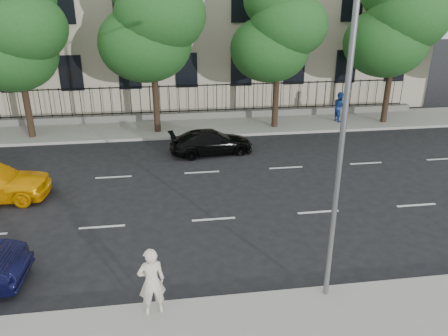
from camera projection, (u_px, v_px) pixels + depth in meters
name	position (u px, v px, depth m)	size (l,w,h in m)	color
ground	(223.00, 258.00, 13.74)	(120.00, 120.00, 0.00)	black
far_sidewalk	(191.00, 127.00, 26.54)	(60.00, 4.00, 0.15)	gray
lane_markings	(207.00, 193.00, 18.09)	(49.60, 4.62, 0.01)	silver
iron_fence	(189.00, 111.00, 27.88)	(30.00, 0.50, 2.20)	slate
street_light	(336.00, 109.00, 10.50)	(0.25, 3.32, 8.05)	slate
tree_b	(16.00, 31.00, 22.60)	(5.53, 5.12, 8.97)	#382619
tree_c	(152.00, 18.00, 23.30)	(5.89, 5.50, 9.80)	#382619
tree_d	(279.00, 28.00, 24.43)	(5.34, 4.94, 8.84)	#382619
tree_e	(397.00, 20.00, 25.21)	(5.71, 5.31, 9.46)	#382619
black_sedan	(211.00, 142.00, 22.29)	(1.73, 4.25, 1.23)	black
woman_near	(152.00, 281.00, 10.85)	(0.69, 0.45, 1.88)	beige
pedestrian_far	(340.00, 107.00, 27.19)	(0.89, 0.69, 1.83)	navy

